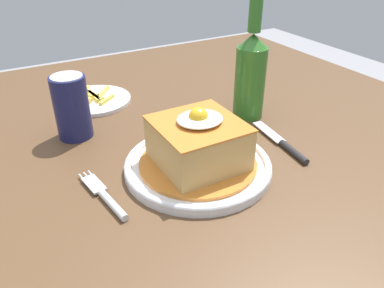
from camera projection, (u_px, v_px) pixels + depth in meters
The scene contains 8 objects.
dining_table at pixel (138, 176), 0.80m from camera, with size 1.36×1.05×0.77m.
main_plate at pixel (198, 165), 0.64m from camera, with size 0.25×0.25×0.02m.
sandwich_meal at pixel (198, 144), 0.62m from camera, with size 0.20×0.20×0.11m.
fork at pixel (106, 198), 0.57m from camera, with size 0.03×0.14×0.01m.
knife at pixel (286, 146), 0.70m from camera, with size 0.04×0.17×0.01m.
soda_can at pixel (72, 107), 0.72m from camera, with size 0.07×0.07×0.12m.
beer_bottle_green at pixel (251, 72), 0.77m from camera, with size 0.06×0.06×0.27m.
side_plate_fries at pixel (94, 100), 0.88m from camera, with size 0.17×0.17×0.02m.
Camera 1 is at (-0.22, -0.62, 1.14)m, focal length 35.40 mm.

